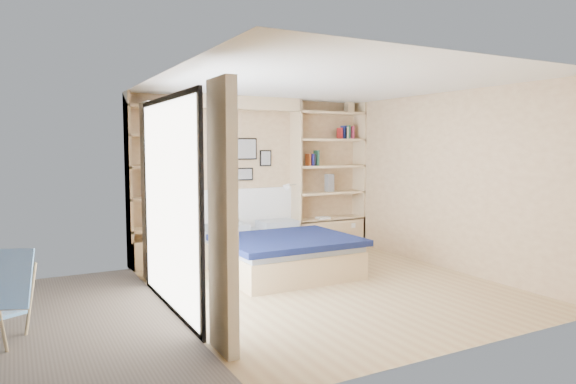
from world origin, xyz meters
TOP-DOWN VIEW (x-y plane):
  - ground at (0.00, 0.00)m, footprint 4.50×4.50m
  - room_shell at (-0.39, 1.52)m, footprint 4.50×4.50m
  - bed at (-0.20, 1.08)m, footprint 1.77×2.26m
  - photo_gallery at (-0.45, 2.22)m, footprint 1.48×0.02m
  - reading_lamps at (-0.30, 2.00)m, footprint 1.92×0.12m
  - shelf_decor at (1.11, 2.07)m, footprint 3.55×0.23m

SIDE VIEW (x-z plane):
  - ground at x=0.00m, z-range 0.00..0.00m
  - bed at x=-0.20m, z-range -0.26..0.81m
  - room_shell at x=-0.39m, z-range -1.17..3.33m
  - reading_lamps at x=-0.30m, z-range 1.03..1.17m
  - photo_gallery at x=-0.45m, z-range 1.19..2.01m
  - shelf_decor at x=1.11m, z-range 0.68..2.71m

